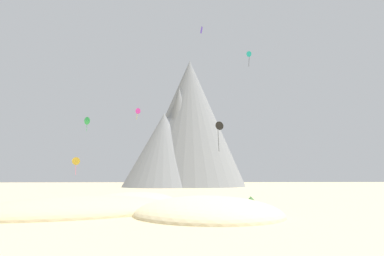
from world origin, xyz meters
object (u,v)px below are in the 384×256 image
(bush_ridge_crest, at_px, (136,196))
(kite_green_mid, at_px, (87,121))
(kite_teal_high, at_px, (249,54))
(kite_black_low, at_px, (220,126))
(bush_far_left, at_px, (83,200))
(kite_gold_low, at_px, (76,161))
(kite_indigo_high, at_px, (201,30))
(rock_massif, at_px, (184,128))
(bush_mid_center, at_px, (142,207))
(kite_magenta_mid, at_px, (138,111))
(bush_low_patch, at_px, (251,200))

(bush_ridge_crest, xyz_separation_m, kite_green_mid, (-15.80, 28.13, 17.66))
(bush_ridge_crest, height_order, kite_teal_high, kite_teal_high)
(kite_black_low, xyz_separation_m, kite_teal_high, (9.72, 14.83, 20.38))
(bush_far_left, height_order, kite_gold_low, kite_gold_low)
(kite_indigo_high, bearing_deg, rock_massif, -104.62)
(bush_mid_center, relative_size, rock_massif, 0.03)
(bush_far_left, distance_m, kite_indigo_high, 49.96)
(bush_far_left, distance_m, kite_magenta_mid, 47.94)
(kite_green_mid, distance_m, kite_magenta_mid, 15.42)
(kite_green_mid, bearing_deg, bush_ridge_crest, -29.12)
(bush_mid_center, bearing_deg, kite_indigo_high, 74.05)
(rock_massif, xyz_separation_m, kite_black_low, (3.98, -71.01, -9.65))
(kite_black_low, bearing_deg, kite_teal_high, -89.82)
(rock_massif, xyz_separation_m, kite_gold_low, (-24.66, -65.16, -16.32))
(bush_mid_center, bearing_deg, kite_green_mid, 111.16)
(bush_low_patch, height_order, kite_magenta_mid, kite_magenta_mid)
(kite_gold_low, bearing_deg, kite_magenta_mid, -113.15)
(kite_green_mid, bearing_deg, kite_teal_high, 19.65)
(kite_black_low, relative_size, kite_teal_high, 1.49)
(kite_gold_low, xyz_separation_m, kite_magenta_mid, (9.70, 25.87, 15.60))
(bush_ridge_crest, xyz_separation_m, kite_gold_low, (-13.24, 10.53, 6.43))
(rock_massif, bearing_deg, bush_mid_center, -95.31)
(bush_low_patch, relative_size, bush_far_left, 1.02)
(kite_indigo_high, bearing_deg, bush_ridge_crest, 36.96)
(bush_low_patch, distance_m, rock_massif, 88.52)
(kite_gold_low, bearing_deg, kite_black_low, 165.84)
(bush_low_patch, distance_m, kite_indigo_high, 47.57)
(bush_ridge_crest, xyz_separation_m, kite_teal_high, (25.13, 19.50, 33.47))
(rock_massif, bearing_deg, kite_indigo_high, -88.27)
(bush_mid_center, bearing_deg, bush_ridge_crest, 97.61)
(rock_massif, bearing_deg, bush_far_left, -103.08)
(bush_ridge_crest, distance_m, kite_teal_high, 46.17)
(bush_low_patch, bearing_deg, kite_teal_high, 75.79)
(bush_ridge_crest, height_order, bush_mid_center, bush_ridge_crest)
(rock_massif, distance_m, kite_magenta_mid, 42.04)
(bush_mid_center, bearing_deg, bush_far_left, 126.84)
(kite_indigo_high, bearing_deg, bush_mid_center, 57.70)
(bush_low_patch, bearing_deg, kite_indigo_high, 99.51)
(kite_gold_low, xyz_separation_m, kite_green_mid, (-2.56, 17.60, 11.23))
(kite_black_low, xyz_separation_m, kite_indigo_high, (-2.23, 13.01, 25.56))
(kite_gold_low, bearing_deg, kite_green_mid, -84.32)
(bush_far_left, relative_size, kite_magenta_mid, 0.56)
(bush_low_patch, relative_size, kite_gold_low, 0.52)
(bush_low_patch, height_order, kite_green_mid, kite_green_mid)
(bush_far_left, relative_size, kite_teal_high, 0.47)
(kite_teal_high, bearing_deg, kite_magenta_mid, -44.81)
(kite_green_mid, bearing_deg, bush_far_left, -44.77)
(bush_far_left, xyz_separation_m, rock_massif, (18.95, 81.54, 22.99))
(kite_magenta_mid, bearing_deg, kite_gold_low, 32.76)
(kite_black_low, bearing_deg, kite_gold_low, 21.88)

